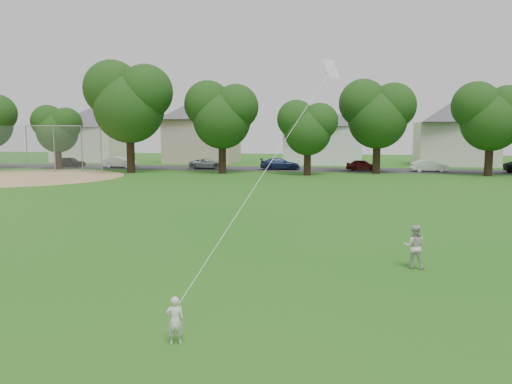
% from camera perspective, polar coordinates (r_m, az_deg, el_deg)
% --- Properties ---
extents(ground, '(160.00, 160.00, 0.00)m').
position_cam_1_polar(ground, '(13.44, -2.46, -10.79)').
color(ground, '#1C5C15').
rests_on(ground, ground).
extents(street, '(90.00, 7.00, 0.01)m').
position_cam_1_polar(street, '(54.72, 7.20, 2.57)').
color(street, '#2D2D30').
rests_on(street, ground).
extents(dirt_infield, '(18.00, 18.00, 0.02)m').
position_cam_1_polar(dirt_infield, '(49.87, -25.19, 1.55)').
color(dirt_infield, '#9E7F51').
rests_on(dirt_infield, ground).
extents(toddler, '(0.40, 0.32, 0.95)m').
position_cam_1_polar(toddler, '(10.02, -9.23, -14.28)').
color(toddler, silver).
rests_on(toddler, ground).
extents(older_boy, '(0.70, 0.58, 1.32)m').
position_cam_1_polar(older_boy, '(15.76, 17.65, -5.97)').
color(older_boy, beige).
rests_on(older_boy, ground).
extents(kite, '(1.68, 5.89, 12.60)m').
position_cam_1_polar(kite, '(14.38, 2.67, 4.89)').
color(kite, silver).
rests_on(kite, ground).
extents(baseball_backstop, '(10.57, 3.39, 4.69)m').
position_cam_1_polar(baseball_backstop, '(54.21, -22.28, 4.55)').
color(baseball_backstop, gray).
rests_on(baseball_backstop, ground).
extents(tree_row, '(82.03, 9.46, 11.44)m').
position_cam_1_polar(tree_row, '(48.37, 9.14, 9.34)').
color(tree_row, black).
rests_on(tree_row, ground).
extents(parked_cars, '(62.11, 2.33, 1.29)m').
position_cam_1_polar(parked_cars, '(53.60, 9.99, 3.09)').
color(parked_cars, black).
rests_on(parked_cars, ground).
extents(house_row, '(76.67, 13.74, 10.35)m').
position_cam_1_polar(house_row, '(64.54, 8.15, 7.50)').
color(house_row, silver).
rests_on(house_row, ground).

